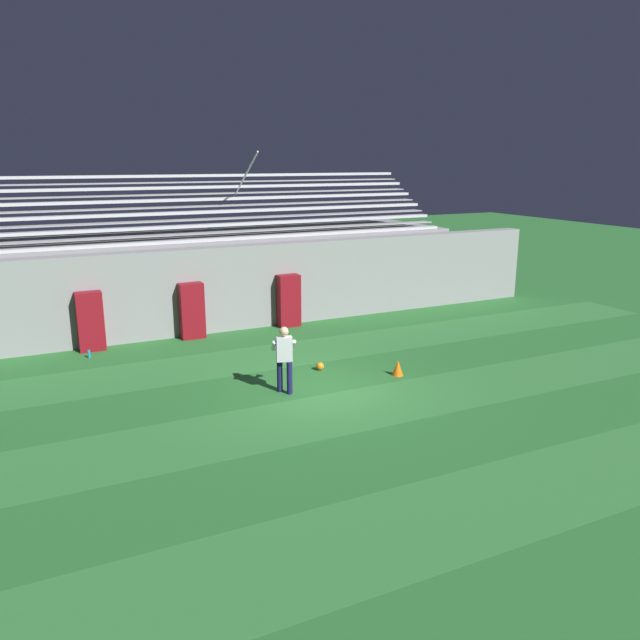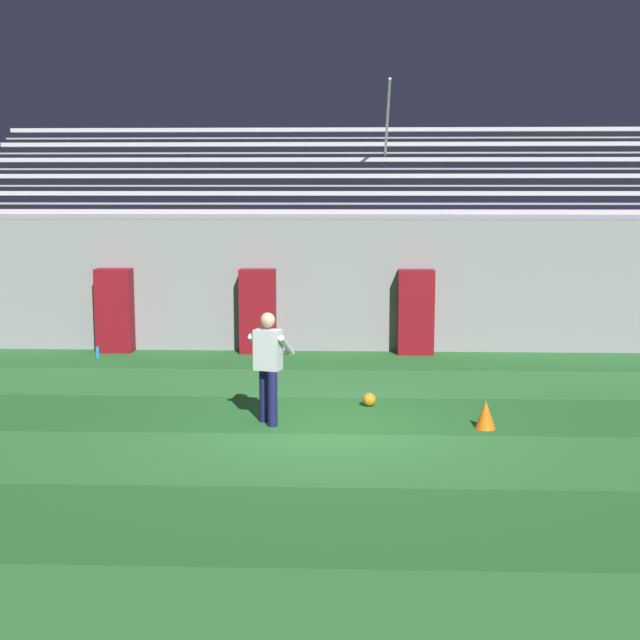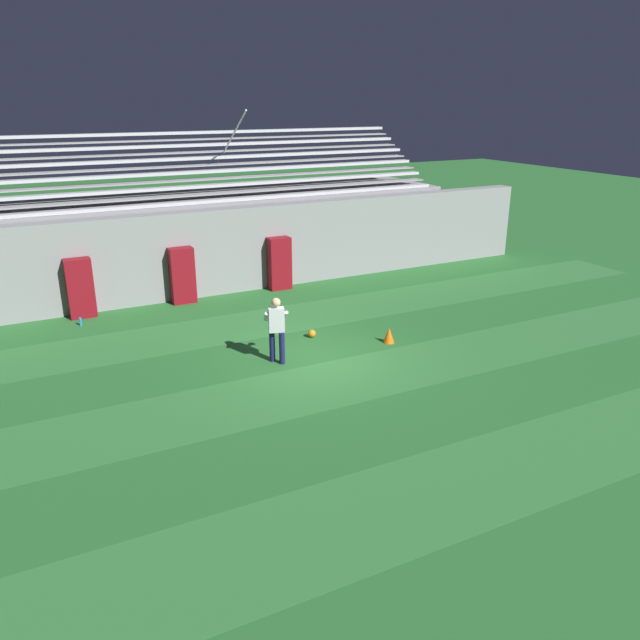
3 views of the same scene
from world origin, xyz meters
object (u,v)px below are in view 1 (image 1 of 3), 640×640
object	(u,v)px
padding_pillar_far_left	(90,322)
goalkeeper	(284,355)
water_bottle	(89,354)
padding_pillar_gate_right	(289,301)
padding_pillar_gate_left	(192,311)
soccer_ball	(320,366)
traffic_cone	(398,368)

from	to	relation	value
padding_pillar_far_left	goalkeeper	xyz separation A→B (m)	(3.83, -5.74, 0.06)
padding_pillar_far_left	water_bottle	distance (m)	1.09
padding_pillar_gate_right	padding_pillar_gate_left	bearing A→B (deg)	180.00
soccer_ball	traffic_cone	world-z (taller)	traffic_cone
padding_pillar_gate_right	padding_pillar_far_left	distance (m)	6.39
padding_pillar_gate_right	water_bottle	size ratio (longest dim) A/B	7.42
padding_pillar_gate_left	traffic_cone	size ratio (longest dim) A/B	4.24
padding_pillar_gate_left	soccer_ball	size ratio (longest dim) A/B	8.09
water_bottle	padding_pillar_far_left	bearing A→B (deg)	76.30
padding_pillar_gate_right	traffic_cone	world-z (taller)	padding_pillar_gate_right
padding_pillar_gate_right	water_bottle	bearing A→B (deg)	-173.45
goalkeeper	soccer_ball	world-z (taller)	goalkeeper
goalkeeper	water_bottle	distance (m)	6.45
padding_pillar_gate_left	water_bottle	distance (m)	3.41
padding_pillar_gate_right	goalkeeper	distance (m)	6.28
padding_pillar_gate_right	soccer_ball	bearing A→B (deg)	-102.87
goalkeeper	soccer_ball	distance (m)	2.06
goalkeeper	water_bottle	bearing A→B (deg)	128.83
soccer_ball	water_bottle	distance (m)	6.74
goalkeeper	traffic_cone	size ratio (longest dim) A/B	3.98
padding_pillar_gate_left	padding_pillar_far_left	size ratio (longest dim) A/B	1.00
padding_pillar_gate_left	traffic_cone	bearing A→B (deg)	-56.17
padding_pillar_gate_right	soccer_ball	size ratio (longest dim) A/B	8.09
traffic_cone	water_bottle	xyz separation A→B (m)	(-7.19, 5.14, -0.09)
soccer_ball	goalkeeper	bearing A→B (deg)	-143.46
goalkeeper	soccer_ball	size ratio (longest dim) A/B	7.59
traffic_cone	goalkeeper	bearing A→B (deg)	177.20
padding_pillar_gate_right	goalkeeper	xyz separation A→B (m)	(-2.57, -5.74, 0.06)
padding_pillar_far_left	soccer_ball	world-z (taller)	padding_pillar_far_left
padding_pillar_gate_right	traffic_cone	size ratio (longest dim) A/B	4.24
goalkeeper	padding_pillar_gate_left	bearing A→B (deg)	97.65
traffic_cone	water_bottle	world-z (taller)	traffic_cone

